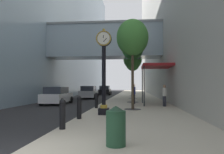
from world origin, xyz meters
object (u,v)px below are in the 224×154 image
object	(u,v)px
street_tree_mid_near	(133,48)
trash_bin	(116,125)
bollard_fourth	(96,100)
pedestrian_walking	(164,95)
car_black_mid	(105,91)
street_tree_mid_far	(133,59)
street_tree_far	(133,63)
pedestrian_by_clock	(134,93)
street_tree_near	(132,38)
bollard_second	(79,107)
bollard_nearest	(62,113)
street_clock	(104,67)
car_silver_far	(89,92)
car_white_near	(57,96)

from	to	relation	value
street_tree_mid_near	trash_bin	distance (m)	16.05
bollard_fourth	pedestrian_walking	world-z (taller)	pedestrian_walking
car_black_mid	street_tree_mid_far	bearing A→B (deg)	-67.16
street_tree_far	pedestrian_walking	xyz separation A→B (m)	(2.40, -16.85, -4.20)
street_tree_mid_far	pedestrian_by_clock	size ratio (longest dim) A/B	3.64
street_tree_near	street_tree_mid_far	world-z (taller)	street_tree_mid_far
bollard_fourth	street_tree_far	bearing A→B (deg)	82.23
bollard_second	street_tree_near	distance (m)	6.57
pedestrian_by_clock	street_tree_near	bearing A→B (deg)	-90.94
street_tree_near	bollard_fourth	bearing A→B (deg)	165.37
street_tree_mid_near	pedestrian_walking	xyz separation A→B (m)	(2.40, -4.02, -4.34)
bollard_nearest	street_tree_mid_near	xyz separation A→B (m)	(2.53, 13.31, 4.63)
street_tree_mid_near	street_tree_mid_far	distance (m)	6.42
car_black_mid	bollard_second	bearing A→B (deg)	-85.19
bollard_nearest	pedestrian_by_clock	bearing A→B (deg)	77.06
bollard_fourth	street_tree_far	world-z (taller)	street_tree_far
street_tree_mid_far	bollard_fourth	bearing A→B (deg)	-101.76
street_clock	trash_bin	xyz separation A→B (m)	(1.14, -6.19, -2.06)
bollard_nearest	street_tree_near	distance (m)	8.46
pedestrian_walking	car_black_mid	distance (m)	23.45
street_tree_mid_far	car_black_mid	bearing A→B (deg)	112.84
street_tree_mid_far	pedestrian_walking	xyz separation A→B (m)	(2.40, -10.44, -4.02)
street_tree_far	pedestrian_walking	distance (m)	17.53
street_clock	car_silver_far	bearing A→B (deg)	104.01
street_tree_mid_near	trash_bin	size ratio (longest dim) A/B	6.15
street_tree_near	trash_bin	bearing A→B (deg)	-92.75
car_black_mid	street_tree_mid_near	bearing A→B (deg)	-74.73
bollard_fourth	car_white_near	distance (m)	6.23
bollard_second	street_tree_mid_far	world-z (taller)	street_tree_mid_far
street_tree_mid_far	pedestrian_walking	distance (m)	11.44
bollard_fourth	pedestrian_by_clock	bearing A→B (deg)	55.42
bollard_second	car_white_near	xyz separation A→B (m)	(-4.39, 9.45, 0.07)
street_tree_near	trash_bin	xyz separation A→B (m)	(-0.43, -8.94, -4.22)
bollard_second	pedestrian_by_clock	distance (m)	9.20
pedestrian_walking	car_black_mid	world-z (taller)	pedestrian_walking
bollard_second	trash_bin	world-z (taller)	bollard_second
car_black_mid	car_silver_far	distance (m)	10.56
street_clock	street_tree_mid_far	world-z (taller)	street_tree_mid_far
pedestrian_walking	car_silver_far	xyz separation A→B (m)	(-8.18, 11.73, -0.19)
bollard_nearest	street_tree_far	size ratio (longest dim) A/B	0.17
street_tree_far	street_tree_mid_far	bearing A→B (deg)	-90.00
car_white_near	street_tree_far	bearing A→B (deg)	63.95
bollard_second	pedestrian_by_clock	xyz separation A→B (m)	(2.61, 8.82, 0.34)
pedestrian_by_clock	street_clock	bearing A→B (deg)	-102.84
street_tree_near	street_tree_mid_far	bearing A→B (deg)	90.00
pedestrian_walking	street_tree_mid_near	bearing A→B (deg)	120.84
car_silver_far	bollard_second	bearing A→B (deg)	-80.05
car_white_near	street_tree_mid_far	bearing A→B (deg)	48.23
car_white_near	street_tree_near	bearing A→B (deg)	-36.23
car_silver_far	pedestrian_walking	bearing A→B (deg)	-55.12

